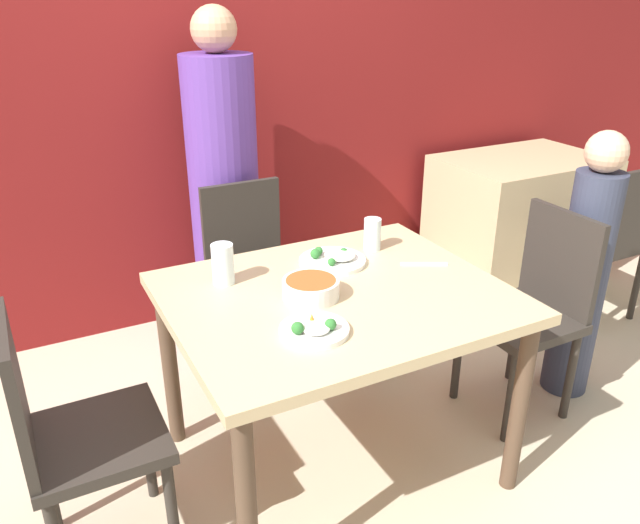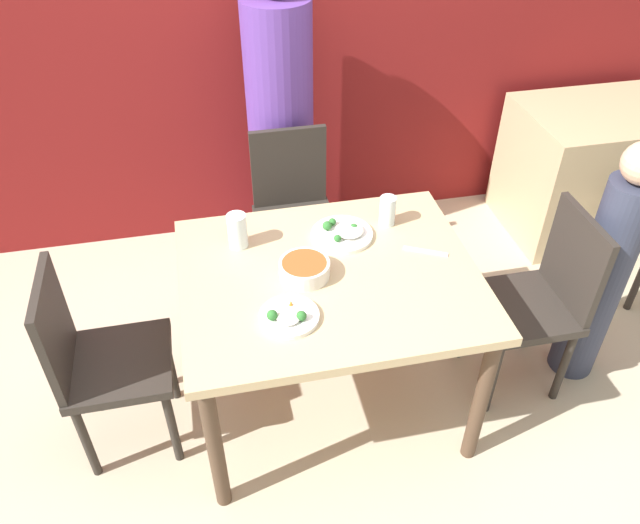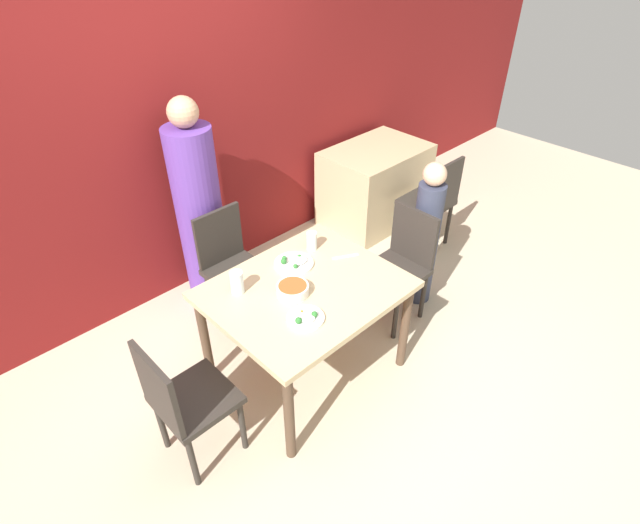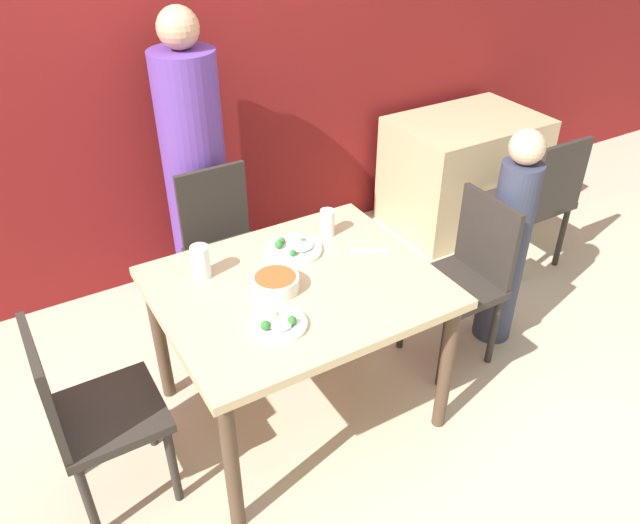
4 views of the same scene
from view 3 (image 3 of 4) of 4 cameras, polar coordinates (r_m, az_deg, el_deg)
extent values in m
plane|color=beige|center=(3.55, -1.47, -12.15)|extent=(10.00, 10.00, 0.00)
cube|color=maroon|center=(3.81, -17.45, 14.62)|extent=(10.00, 0.06, 2.70)
cube|color=tan|center=(3.05, -1.68, -3.20)|extent=(1.14, 0.94, 0.04)
cylinder|color=#4C3828|center=(2.88, -3.54, -17.27)|extent=(0.06, 0.06, 0.70)
cylinder|color=#4C3828|center=(3.39, 9.67, -7.33)|extent=(0.06, 0.06, 0.70)
cylinder|color=#4C3828|center=(3.34, -13.00, -8.65)|extent=(0.06, 0.06, 0.70)
cylinder|color=#4C3828|center=(3.79, -0.14, -1.22)|extent=(0.06, 0.06, 0.70)
cube|color=#2D2823|center=(3.69, -9.42, -1.22)|extent=(0.40, 0.40, 0.04)
cube|color=#2D2823|center=(3.69, -11.47, 2.91)|extent=(0.38, 0.03, 0.42)
cylinder|color=#2D2823|center=(3.66, -9.61, -6.29)|extent=(0.04, 0.04, 0.42)
cylinder|color=#2D2823|center=(3.80, -5.61, -4.00)|extent=(0.04, 0.04, 0.42)
cylinder|color=#2D2823|center=(3.88, -12.49, -3.85)|extent=(0.04, 0.04, 0.42)
cylinder|color=#2D2823|center=(4.01, -8.61, -1.78)|extent=(0.04, 0.04, 0.42)
cube|color=#2D2823|center=(3.70, 8.57, -1.09)|extent=(0.40, 0.40, 0.04)
cube|color=#2D2823|center=(3.69, 10.69, 3.00)|extent=(0.03, 0.38, 0.42)
cylinder|color=#2D2823|center=(3.81, 4.78, -3.79)|extent=(0.04, 0.04, 0.42)
cylinder|color=#2D2823|center=(3.66, 8.63, -6.16)|extent=(0.04, 0.04, 0.42)
cylinder|color=#2D2823|center=(4.02, 7.93, -1.66)|extent=(0.04, 0.04, 0.42)
cylinder|color=#2D2823|center=(3.87, 11.70, -3.80)|extent=(0.04, 0.04, 0.42)
cube|color=#2D2823|center=(2.91, -13.99, -14.93)|extent=(0.40, 0.40, 0.04)
cube|color=#2D2823|center=(2.70, -18.09, -13.73)|extent=(0.03, 0.38, 0.42)
cylinder|color=#2D2823|center=(3.05, -8.88, -17.91)|extent=(0.04, 0.04, 0.42)
cylinder|color=#2D2823|center=(3.23, -12.49, -14.28)|extent=(0.04, 0.04, 0.42)
cylinder|color=#2D2823|center=(2.96, -14.33, -21.21)|extent=(0.04, 0.04, 0.42)
cylinder|color=#2D2823|center=(3.15, -17.67, -17.20)|extent=(0.04, 0.04, 0.42)
cylinder|color=#5B3893|center=(3.83, -13.46, 4.74)|extent=(0.34, 0.34, 1.42)
sphere|color=tan|center=(3.49, -15.38, 16.21)|extent=(0.21, 0.21, 0.21)
cylinder|color=#33384C|center=(3.89, 11.82, 1.91)|extent=(0.20, 0.20, 1.02)
sphere|color=#DBAD89|center=(3.59, 12.99, 9.76)|extent=(0.17, 0.17, 0.17)
cylinder|color=silver|center=(2.97, -3.14, -3.17)|extent=(0.19, 0.19, 0.06)
cylinder|color=#BC5123|center=(2.96, -3.16, -2.74)|extent=(0.17, 0.17, 0.01)
cylinder|color=white|center=(2.82, -1.67, -6.44)|extent=(0.21, 0.21, 0.02)
ellipsoid|color=white|center=(2.79, -1.43, -6.41)|extent=(0.09, 0.09, 0.02)
sphere|color=#2D702D|center=(2.80, -0.64, -5.99)|extent=(0.04, 0.04, 0.04)
cone|color=orange|center=(2.84, -2.09, -5.53)|extent=(0.01, 0.01, 0.02)
sphere|color=#2D702D|center=(2.76, -2.47, -6.69)|extent=(0.04, 0.04, 0.04)
cylinder|color=white|center=(3.22, -3.01, -0.18)|extent=(0.25, 0.25, 0.02)
ellipsoid|color=white|center=(3.22, -2.55, 0.30)|extent=(0.12, 0.12, 0.03)
sphere|color=#2D702D|center=(3.20, -4.18, 0.08)|extent=(0.04, 0.04, 0.04)
sphere|color=#2D702D|center=(3.16, -2.83, -0.48)|extent=(0.03, 0.03, 0.03)
sphere|color=#2D702D|center=(3.23, -2.39, 0.57)|extent=(0.03, 0.03, 0.03)
sphere|color=#2D702D|center=(3.23, -4.11, 0.43)|extent=(0.03, 0.03, 0.03)
cylinder|color=silver|center=(3.33, -0.95, 2.42)|extent=(0.07, 0.07, 0.13)
cylinder|color=silver|center=(3.00, -9.46, -2.32)|extent=(0.08, 0.08, 0.15)
cube|color=silver|center=(3.29, 2.92, 0.64)|extent=(0.17, 0.10, 0.01)
cube|color=tan|center=(4.95, 6.25, 8.72)|extent=(0.98, 0.67, 0.76)
cube|color=#2D2823|center=(4.61, 12.02, 6.72)|extent=(0.40, 0.40, 0.04)
cube|color=#2D2823|center=(4.42, 14.34, 8.43)|extent=(0.38, 0.03, 0.42)
cylinder|color=#2D2823|center=(4.93, 11.28, 5.76)|extent=(0.04, 0.04, 0.42)
cylinder|color=#2D2823|center=(4.69, 8.87, 4.38)|extent=(0.04, 0.04, 0.42)
cylinder|color=#2D2823|center=(4.78, 14.44, 4.25)|extent=(0.04, 0.04, 0.42)
cylinder|color=#2D2823|center=(4.54, 12.12, 2.75)|extent=(0.04, 0.04, 0.42)
camera|label=1|loc=(1.15, 22.99, -24.38)|focal=35.00mm
camera|label=2|loc=(1.22, 44.59, 7.66)|focal=35.00mm
camera|label=4|loc=(0.72, 44.65, -10.24)|focal=35.00mm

